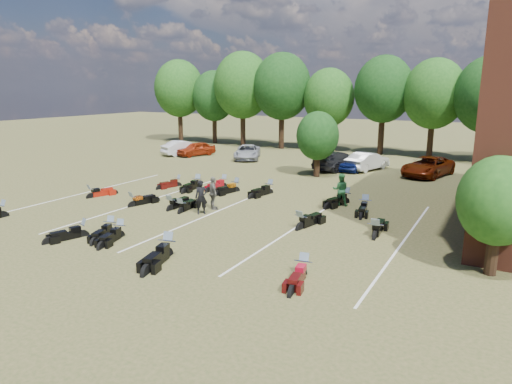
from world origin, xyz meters
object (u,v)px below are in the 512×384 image
Objects in this scene: motorcycle_0 at (3,217)px; car_4 at (354,162)px; person_grey at (213,193)px; motorcycle_14 at (178,186)px; person_green at (340,190)px; car_0 at (196,149)px; person_black at (201,197)px; motorcycle_3 at (111,234)px; motorcycle_7 at (91,198)px.

car_4 is at bearing 66.14° from motorcycle_0.
person_grey reaches higher than motorcycle_14.
car_0 is at bearing -52.46° from person_green.
person_black is 0.80× the size of motorcycle_0.
person_green is 12.76m from motorcycle_3.
car_0 is 2.18× the size of person_black.
motorcycle_14 is (-8.72, -11.83, -0.67)m from car_4.
motorcycle_0 is (-8.75, -5.61, -0.92)m from person_black.
person_green is at bearing -78.01° from car_4.
person_green is 7.26m from person_grey.
car_0 is 2.16× the size of person_grey.
motorcycle_14 is at bearing 77.32° from motorcycle_0.
motorcycle_3 is 10.54m from motorcycle_14.
person_grey is at bearing 41.40° from motorcycle_0.
car_4 is 11.80m from person_green.
person_black is at bearing 128.66° from person_grey.
person_grey reaches higher than motorcycle_0.
person_grey reaches higher than motorcycle_7.
person_black is at bearing -33.97° from car_0.
person_green is at bearing 34.23° from motorcycle_3.
motorcycle_7 is at bearing 87.08° from motorcycle_0.
person_black is 10.44m from motorcycle_0.
person_green is 11.53m from motorcycle_14.
person_black reaches higher than car_4.
person_black is at bearing -160.58° from motorcycle_7.
motorcycle_3 is (11.33, -22.11, -0.68)m from car_0.
car_0 is 16.20m from car_4.
motorcycle_0 reaches higher than motorcycle_14.
person_grey reaches higher than car_4.
motorcycle_7 is (-8.14, -1.42, -0.93)m from person_grey.
person_green is 0.89× the size of motorcycle_7.
person_black is at bearing 36.81° from motorcycle_0.
car_0 is 23.27m from motorcycle_0.
person_grey is (13.07, -16.17, 0.24)m from car_0.
car_0 is 2.02× the size of motorcycle_14.
car_4 is at bearing 36.60° from person_black.
person_grey is 0.81× the size of motorcycle_0.
car_0 is at bearing -57.34° from motorcycle_7.
motorcycle_14 is (7.48, -12.29, -0.68)m from car_0.
motorcycle_0 is 1.16× the size of motorcycle_14.
person_grey is 8.31m from motorcycle_7.
person_grey is at bearing 45.19° from person_black.
person_black is 8.16m from motorcycle_7.
person_green is at bearing -13.21° from car_0.
motorcycle_3 is (7.04, 0.75, 0.00)m from motorcycle_0.
person_green is 0.90× the size of motorcycle_3.
car_0 reaches higher than car_4.
car_4 is 14.71m from motorcycle_14.
person_grey reaches higher than person_black.
motorcycle_14 is at bearing -39.73° from car_0.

